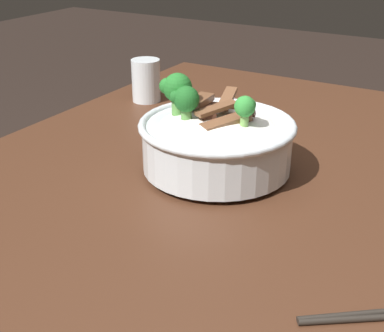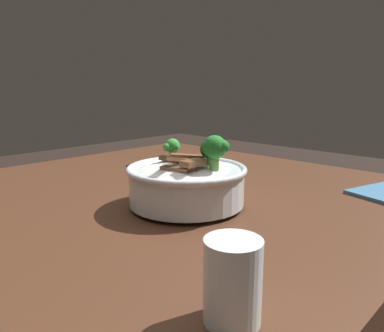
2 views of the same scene
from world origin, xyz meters
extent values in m
cube|color=#472819|center=(0.00, 0.00, 0.74)|extent=(1.19, 1.09, 0.05)
cube|color=#472819|center=(-0.52, -0.47, 0.36)|extent=(0.08, 0.08, 0.71)
cylinder|color=silver|center=(0.01, 0.13, 0.76)|extent=(0.12, 0.12, 0.01)
cylinder|color=silver|center=(0.01, 0.13, 0.80)|extent=(0.24, 0.24, 0.07)
torus|color=silver|center=(0.01, 0.13, 0.84)|extent=(0.25, 0.25, 0.01)
ellipsoid|color=white|center=(0.01, 0.13, 0.83)|extent=(0.20, 0.20, 0.05)
cube|color=#4C2B1E|center=(0.02, 0.15, 0.85)|extent=(0.07, 0.06, 0.02)
cube|color=brown|center=(0.06, 0.15, 0.85)|extent=(0.03, 0.06, 0.01)
cube|color=brown|center=(-0.01, 0.11, 0.85)|extent=(0.08, 0.06, 0.02)
cube|color=brown|center=(0.04, 0.18, 0.86)|extent=(0.05, 0.03, 0.01)
cube|color=#4C2B1E|center=(0.02, 0.11, 0.85)|extent=(0.04, 0.08, 0.02)
cube|color=brown|center=(0.06, 0.14, 0.87)|extent=(0.07, 0.03, 0.02)
cube|color=brown|center=(0.01, 0.13, 0.87)|extent=(0.07, 0.05, 0.01)
cylinder|color=#5B9947|center=(0.00, 0.20, 0.86)|extent=(0.02, 0.02, 0.03)
sphere|color=#237028|center=(0.00, 0.20, 0.89)|extent=(0.05, 0.05, 0.05)
sphere|color=#237028|center=(0.01, 0.19, 0.90)|extent=(0.02, 0.02, 0.02)
sphere|color=#237028|center=(-0.01, 0.21, 0.89)|extent=(0.03, 0.03, 0.03)
cylinder|color=#7AB256|center=(0.00, 0.08, 0.86)|extent=(0.01, 0.01, 0.02)
sphere|color=green|center=(0.00, 0.08, 0.88)|extent=(0.03, 0.03, 0.03)
sphere|color=green|center=(0.02, 0.08, 0.88)|extent=(0.02, 0.02, 0.02)
sphere|color=green|center=(0.00, 0.09, 0.88)|extent=(0.01, 0.01, 0.01)
cylinder|color=#5B9947|center=(-0.02, 0.17, 0.86)|extent=(0.02, 0.02, 0.02)
sphere|color=#1E6023|center=(-0.02, 0.17, 0.88)|extent=(0.04, 0.04, 0.04)
sphere|color=#1E6023|center=(-0.01, 0.17, 0.88)|extent=(0.02, 0.02, 0.02)
sphere|color=#1E6023|center=(-0.03, 0.18, 0.89)|extent=(0.02, 0.02, 0.02)
cylinder|color=white|center=(0.25, 0.44, 0.76)|extent=(0.06, 0.06, 0.00)
cylinder|color=white|center=(0.25, 0.44, 0.81)|extent=(0.06, 0.06, 0.09)
cylinder|color=silver|center=(0.25, 0.44, 0.79)|extent=(0.05, 0.05, 0.06)
cylinder|color=#28231E|center=(-0.20, -0.20, 0.76)|extent=(0.13, 0.17, 0.01)
cylinder|color=#28231E|center=(-0.21, -0.20, 0.76)|extent=(0.13, 0.18, 0.01)
camera|label=1|loc=(-0.69, -0.24, 1.14)|focal=49.97mm
camera|label=2|loc=(0.55, 0.66, 1.01)|focal=35.09mm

